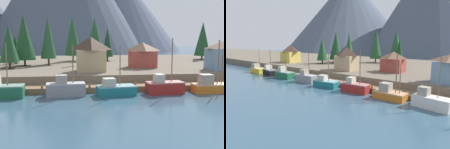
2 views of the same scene
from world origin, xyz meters
TOP-DOWN VIEW (x-y plane):
  - ground_plane at (0.00, 20.00)m, footprint 400.00×400.00m
  - dock at (0.00, 1.99)m, footprint 80.00×4.00m
  - shoreline_bank at (0.00, 32.00)m, footprint 400.00×56.00m
  - mountain_east_peak at (24.33, 153.46)m, footprint 89.20×89.20m
  - fishing_boat_green at (-17.79, -1.79)m, footprint 6.20×3.26m
  - fishing_boat_grey at (-8.03, -1.63)m, footprint 6.42×2.98m
  - fishing_boat_teal at (0.16, -2.11)m, footprint 6.60×3.85m
  - fishing_boat_red at (8.68, -1.70)m, footprint 6.45×3.12m
  - fishing_boat_orange at (16.97, -1.63)m, footprint 6.29×2.98m
  - house_red at (9.21, 16.55)m, footprint 6.24×5.15m
  - house_blue at (25.15, 9.26)m, footprint 6.15×5.59m
  - house_tan at (-3.19, 10.53)m, footprint 6.27×5.05m
  - conifer_near_left at (-13.31, 25.19)m, footprint 4.00×4.00m
  - conifer_near_right at (-19.04, 24.03)m, footprint 5.56×5.56m
  - conifer_mid_left at (2.97, 35.02)m, footprint 3.44×3.44m
  - conifer_mid_right at (-22.43, 29.62)m, footprint 3.23×3.23m
  - conifer_back_left at (-7.32, 35.59)m, footprint 4.92×4.92m
  - conifer_back_right at (-0.49, 39.66)m, footprint 5.71×5.71m
  - conifer_far_left at (33.98, 37.42)m, footprint 5.08×5.08m
  - conifer_far_right at (-21.35, 18.36)m, footprint 4.41×4.41m

SIDE VIEW (x-z plane):
  - ground_plane at x=0.00m, z-range -1.00..0.00m
  - dock at x=0.00m, z-range -0.30..1.30m
  - fishing_boat_teal at x=0.16m, z-range -3.08..5.14m
  - fishing_boat_orange at x=16.97m, z-range -3.44..5.69m
  - fishing_boat_red at x=8.68m, z-range -3.51..5.95m
  - shoreline_bank at x=0.00m, z-range 0.00..2.50m
  - fishing_boat_green at x=-17.79m, z-range -3.11..5.62m
  - fishing_boat_grey at x=-8.03m, z-range -2.88..5.48m
  - house_red at x=9.21m, z-range 2.56..8.42m
  - house_blue at x=25.15m, z-range 2.56..8.77m
  - house_tan at x=-3.19m, z-range 2.58..9.70m
  - conifer_mid_right at x=-22.43m, z-range 3.09..10.69m
  - conifer_mid_left at x=2.97m, z-range 3.13..12.85m
  - conifer_far_right at x=-21.35m, z-range 3.18..13.05m
  - conifer_far_left at x=33.98m, z-range 3.07..14.93m
  - conifer_near_left at x=-13.31m, z-range 3.33..15.64m
  - conifer_near_right at x=-19.04m, z-range 3.24..15.89m
  - conifer_back_right at x=-0.49m, z-range 3.29..16.28m
  - conifer_back_left at x=-7.32m, z-range 3.34..16.50m
  - mountain_east_peak at x=24.33m, z-range 0.00..58.31m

